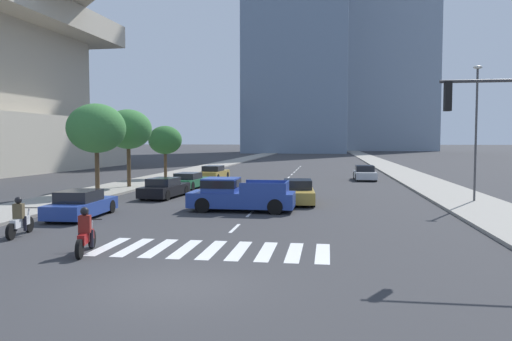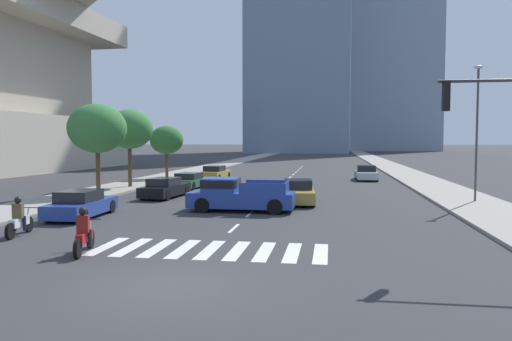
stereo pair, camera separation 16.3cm
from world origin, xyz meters
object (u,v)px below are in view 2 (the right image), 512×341
object	(u,v)px
motorcycle_lead	(84,235)
sedan_gold_3	(298,192)
sedan_green_2	(190,181)
sedan_black_5	(165,188)
street_tree_nearest	(97,128)
sedan_gold_0	(215,173)
pickup_truck	(237,195)
motorcycle_trailing	(19,220)
street_tree_second	(129,129)
street_tree_third	(167,140)
sedan_blue_4	(81,205)
street_lamp_east	(477,123)
sedan_silver_1	(366,173)

from	to	relation	value
motorcycle_lead	sedan_gold_3	size ratio (longest dim) A/B	0.46
sedan_green_2	sedan_black_5	bearing A→B (deg)	-173.51
street_tree_nearest	sedan_gold_0	bearing A→B (deg)	72.31
motorcycle_lead	pickup_truck	xyz separation A→B (m)	(3.01, 9.97, 0.23)
motorcycle_trailing	street_tree_nearest	bearing A→B (deg)	4.76
sedan_black_5	street_tree_second	size ratio (longest dim) A/B	0.81
sedan_black_5	street_tree_third	bearing A→B (deg)	23.13
sedan_blue_4	street_tree_second	size ratio (longest dim) A/B	0.78
motorcycle_trailing	pickup_truck	size ratio (longest dim) A/B	0.39
sedan_blue_4	street_tree_nearest	size ratio (longest dim) A/B	0.77
street_tree_nearest	street_lamp_east	bearing A→B (deg)	-0.80
sedan_blue_4	motorcycle_trailing	bearing A→B (deg)	177.20
street_tree_nearest	street_tree_third	bearing A→B (deg)	90.00
motorcycle_lead	sedan_gold_0	size ratio (longest dim) A/B	0.46
sedan_silver_1	sedan_gold_3	bearing A→B (deg)	-16.86
motorcycle_lead	street_lamp_east	world-z (taller)	street_lamp_east
sedan_gold_0	sedan_silver_1	world-z (taller)	sedan_silver_1
sedan_green_2	motorcycle_trailing	bearing A→B (deg)	-178.52
sedan_silver_1	motorcycle_lead	bearing A→B (deg)	-20.18
sedan_gold_0	street_tree_third	xyz separation A→B (m)	(-4.41, -0.40, 2.99)
street_tree_nearest	sedan_green_2	bearing A→B (deg)	53.44
motorcycle_trailing	sedan_black_5	world-z (taller)	motorcycle_trailing
street_tree_second	sedan_black_5	bearing A→B (deg)	-49.35
sedan_black_5	sedan_green_2	bearing A→B (deg)	6.31
motorcycle_lead	sedan_blue_4	xyz separation A→B (m)	(-3.75, 6.80, 0.01)
street_lamp_east	sedan_blue_4	bearing A→B (deg)	-157.49
pickup_truck	street_tree_third	world-z (taller)	street_tree_third
sedan_silver_1	street_tree_third	distance (m)	18.33
pickup_truck	street_tree_nearest	world-z (taller)	street_tree_nearest
sedan_black_5	street_lamp_east	bearing A→B (deg)	-85.66
street_lamp_east	street_tree_nearest	distance (m)	22.92
sedan_gold_3	street_tree_second	xyz separation A→B (m)	(-12.95, 6.78, 3.78)
motorcycle_lead	sedan_blue_4	size ratio (longest dim) A/B	0.47
sedan_black_5	street_tree_second	distance (m)	7.94
pickup_truck	street_tree_nearest	distance (m)	11.91
street_tree_second	street_tree_third	xyz separation A→B (m)	(0.00, 8.35, -0.79)
sedan_green_2	street_tree_second	world-z (taller)	street_tree_second
motorcycle_trailing	sedan_gold_0	xyz separation A→B (m)	(1.16, 26.76, 0.02)
pickup_truck	street_lamp_east	distance (m)	14.26
motorcycle_lead	street_tree_second	world-z (taller)	street_tree_second
pickup_truck	sedan_silver_1	distance (m)	22.34
sedan_gold_0	motorcycle_trailing	bearing A→B (deg)	-178.22
sedan_silver_1	sedan_green_2	size ratio (longest dim) A/B	0.93
motorcycle_lead	street_tree_nearest	distance (m)	17.22
motorcycle_lead	sedan_gold_3	distance (m)	14.78
sedan_gold_3	sedan_silver_1	bearing A→B (deg)	159.51
sedan_gold_0	sedan_blue_4	world-z (taller)	sedan_gold_0
sedan_blue_4	street_tree_nearest	world-z (taller)	street_tree_nearest
motorcycle_lead	street_lamp_east	xyz separation A→B (m)	(15.85, 14.93, 3.98)
sedan_gold_0	sedan_black_5	xyz separation A→B (m)	(0.13, -14.03, -0.02)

